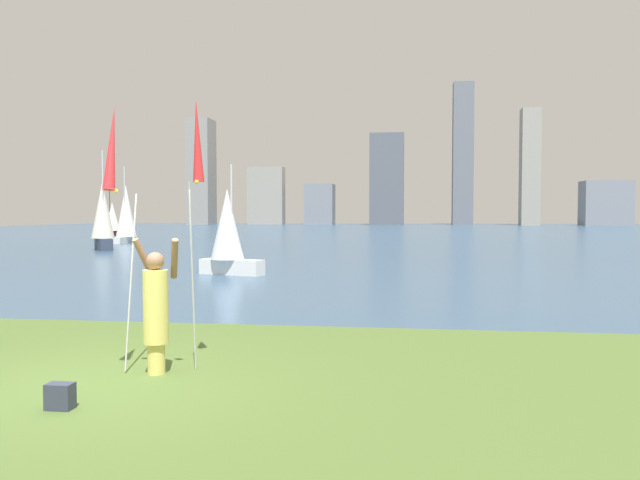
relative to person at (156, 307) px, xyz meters
The scene contains 16 objects.
ground 50.33m from the person, 90.70° to the left, with size 120.00×138.00×0.12m.
person is the anchor object (origin of this frame).
kite_flag_left 2.11m from the person, 145.74° to the right, with size 0.16×0.94×3.58m.
kite_flag_right 2.27m from the person, 44.72° to the left, with size 0.16×0.49×3.77m.
bag 1.87m from the person, 105.27° to the right, with size 0.29×0.19×0.29m.
sailboat_2 55.28m from the person, 116.40° to the left, with size 2.56×2.45×4.50m.
sailboat_4 14.09m from the person, 102.11° to the left, with size 2.44×1.48×3.87m.
sailboat_6 39.54m from the person, 115.23° to the left, with size 1.46×2.90×5.46m.
sailboat_7 30.56m from the person, 117.81° to the left, with size 2.04×2.53×5.75m.
skyline_tower_0 110.01m from the person, 108.03° to the left, with size 4.08×5.33×18.86m.
skyline_tower_1 108.84m from the person, 101.92° to the left, with size 6.48×3.07×10.35m.
skyline_tower_2 108.29m from the person, 96.80° to the left, with size 5.13×4.89×7.27m.
skyline_tower_3 105.38m from the person, 90.35° to the left, with size 5.83×5.49×15.77m.
skyline_tower_4 109.05m from the person, 83.38° to the left, with size 3.50×3.30×24.78m.
skyline_tower_5 106.99m from the person, 77.41° to the left, with size 3.05×3.23×19.49m.
skyline_tower_6 109.98m from the person, 71.19° to the left, with size 7.60×5.10×7.37m.
Camera 1 is at (4.01, -7.63, 2.19)m, focal length 36.25 mm.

